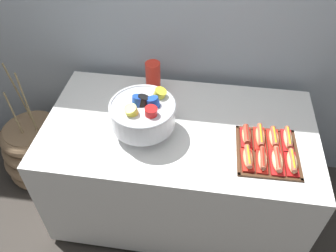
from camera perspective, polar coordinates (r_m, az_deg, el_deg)
ground_plane at (r=2.62m, az=1.53°, el=-12.52°), size 10.00×10.00×0.00m
back_wall at (r=2.19m, az=4.20°, el=20.09°), size 6.00×0.10×2.60m
buffet_table at (r=2.29m, az=1.73°, el=-6.77°), size 1.60×0.88×0.79m
floor_vase at (r=2.83m, az=-20.83°, el=-3.71°), size 0.53×0.53×0.99m
serving_tray at (r=1.93m, az=16.19°, el=-4.22°), size 0.34×0.37×0.01m
hot_dog_0 at (r=1.84m, az=13.16°, el=-5.26°), size 0.07×0.16×0.06m
hot_dog_1 at (r=1.85m, az=15.45°, el=-5.45°), size 0.06×0.16×0.06m
hot_dog_2 at (r=1.87m, az=17.72°, el=-5.57°), size 0.07×0.17×0.06m
hot_dog_3 at (r=1.88m, az=19.95°, el=-5.71°), size 0.06×0.17×0.06m
hot_dog_4 at (r=1.95m, az=12.92°, el=-1.62°), size 0.07×0.16×0.06m
hot_dog_5 at (r=1.96m, az=15.09°, el=-1.77°), size 0.06×0.18×0.06m
hot_dog_6 at (r=1.98m, az=17.21°, el=-1.96°), size 0.07×0.16×0.06m
hot_dog_7 at (r=1.99m, az=19.33°, el=-2.08°), size 0.06×0.18×0.06m
punch_bowl at (r=1.87m, az=-4.14°, el=2.05°), size 0.36×0.36×0.26m
cup_stack at (r=2.19m, az=-2.50°, el=8.05°), size 0.09×0.09×0.22m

